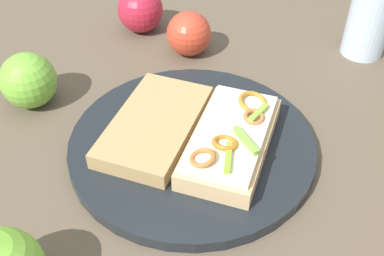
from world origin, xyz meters
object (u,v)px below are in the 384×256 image
at_px(plate, 192,144).
at_px(sandwich, 231,139).
at_px(apple_2, 189,34).
at_px(drinking_glass, 370,17).
at_px(apple_5, 140,10).
at_px(bread_slice_side, 155,125).
at_px(apple_0, 28,80).

relative_size(plate, sandwich, 1.64).
xyz_separation_m(apple_2, drinking_glass, (0.15, -0.24, 0.03)).
distance_m(apple_2, drinking_glass, 0.28).
relative_size(plate, drinking_glass, 2.47).
bearing_deg(apple_5, bread_slice_side, -139.67).
distance_m(sandwich, bread_slice_side, 0.10).
bearing_deg(drinking_glass, apple_0, 136.91).
relative_size(bread_slice_side, apple_0, 2.24).
height_order(sandwich, apple_0, apple_0).
height_order(apple_5, drinking_glass, drinking_glass).
distance_m(sandwich, apple_2, 0.25).
relative_size(apple_5, drinking_glass, 0.62).
distance_m(plate, bread_slice_side, 0.05).
distance_m(plate, apple_2, 0.23).
distance_m(sandwich, apple_5, 0.34).
height_order(apple_0, apple_2, apple_0).
relative_size(bread_slice_side, drinking_glass, 1.39).
bearing_deg(apple_0, bread_slice_side, -81.77).
bearing_deg(bread_slice_side, apple_5, -151.86).
xyz_separation_m(apple_0, apple_5, (0.24, -0.01, -0.00)).
xyz_separation_m(sandwich, apple_0, (-0.05, 0.29, 0.01)).
distance_m(plate, apple_5, 0.31).
bearing_deg(plate, bread_slice_side, 103.30).
xyz_separation_m(sandwich, apple_2, (0.18, 0.17, 0.00)).
bearing_deg(plate, apple_0, 99.26).
height_order(apple_0, apple_5, same).
bearing_deg(sandwich, apple_0, -93.37).
bearing_deg(drinking_glass, bread_slice_side, 155.30).
bearing_deg(drinking_glass, sandwich, 168.89).
bearing_deg(apple_2, drinking_glass, -57.37).
bearing_deg(bread_slice_side, sandwich, 91.08).
relative_size(apple_0, apple_2, 1.10).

